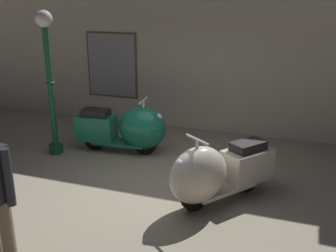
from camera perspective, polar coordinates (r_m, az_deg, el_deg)
ground_plane at (r=6.48m, az=-2.28°, el=-9.06°), size 60.00×60.00×0.00m
showroom_back_wall at (r=8.88m, az=6.06°, el=10.92°), size 18.00×0.63×3.70m
scooter_0 at (r=7.75m, az=-5.84°, el=-0.36°), size 1.87×0.68×1.12m
scooter_1 at (r=5.87m, az=6.71°, el=-6.75°), size 1.51×1.76×1.11m
lamppost at (r=7.74m, az=-16.92°, el=7.38°), size 0.31×0.31×2.75m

